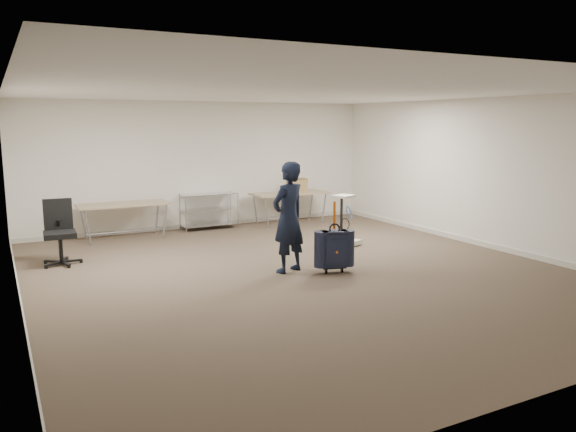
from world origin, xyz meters
TOP-DOWN VIEW (x-y plane):
  - ground at (0.00, 0.00)m, footprint 9.00×9.00m
  - room_shell at (0.00, 1.38)m, footprint 8.00×9.00m
  - folding_table_left at (-1.90, 3.95)m, footprint 1.80×0.75m
  - folding_table_right at (1.90, 3.95)m, footprint 1.80×0.75m
  - wire_shelf at (0.00, 4.20)m, footprint 1.22×0.47m
  - person at (-0.15, 0.15)m, footprint 0.74×0.61m
  - suitcase at (0.45, -0.25)m, footprint 0.46×0.34m
  - office_chair at (-3.28, 2.35)m, footprint 0.65×0.65m
  - equipment_cart at (1.69, 1.37)m, footprint 0.69×0.69m
  - cardboard_box at (2.09, 3.96)m, footprint 0.48×0.40m

SIDE VIEW (x-z plane):
  - ground at x=0.00m, z-range 0.00..0.00m
  - room_shell at x=0.00m, z-range -4.45..4.55m
  - equipment_cart at x=1.69m, z-range -0.23..0.75m
  - office_chair at x=-3.28m, z-range -0.21..0.87m
  - suitcase at x=0.45m, z-range -0.18..0.95m
  - wire_shelf at x=0.00m, z-range 0.04..0.84m
  - folding_table_left at x=-1.90m, z-range 0.31..1.04m
  - folding_table_right at x=1.90m, z-range 0.31..1.04m
  - person at x=-0.15m, z-range 0.00..1.75m
  - cardboard_box at x=2.09m, z-range 0.73..1.05m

